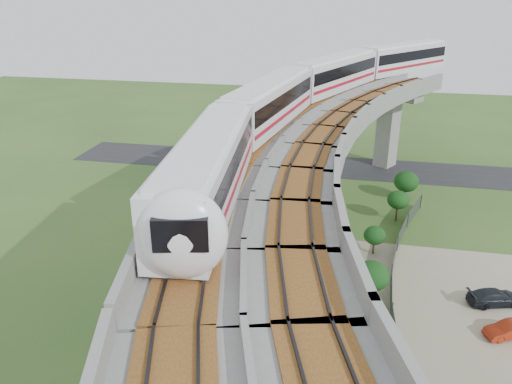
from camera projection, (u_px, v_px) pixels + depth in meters
The scene contains 13 objects.
ground at pixel (266, 306), 34.93m from camera, with size 160.00×160.00×0.00m, color #335321.
dirt_lot at pixel (485, 352), 30.55m from camera, with size 18.00×26.00×0.04m, color gray.
asphalt_road at pixel (309, 165), 62.05m from camera, with size 60.00×8.00×0.03m, color #232326.
viaduct at pixel (329, 191), 30.73m from camera, with size 19.58×73.98×11.40m.
metro_train at pixel (326, 89), 43.81m from camera, with size 20.22×59.14×3.64m.
fence at pixel (412, 314), 32.86m from camera, with size 3.87×38.73×1.50m.
tree_0 at pixel (406, 182), 51.54m from camera, with size 2.53×2.53×3.05m.
tree_1 at pixel (398, 200), 46.65m from camera, with size 2.03×2.03×3.05m.
tree_2 at pixel (375, 235), 41.01m from camera, with size 1.80×1.80×2.51m.
tree_3 at pixel (371, 276), 34.60m from camera, with size 2.46×2.46×3.18m.
tree_4 at pixel (367, 350), 27.20m from camera, with size 2.90×2.90×3.63m.
car_red at pixel (509, 330), 31.66m from camera, with size 1.10×3.16×1.04m, color #99230E.
car_dark at pixel (495, 297), 34.89m from camera, with size 1.55×3.82×1.11m, color black.
Camera 1 is at (5.07, -28.69, 20.87)m, focal length 35.00 mm.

